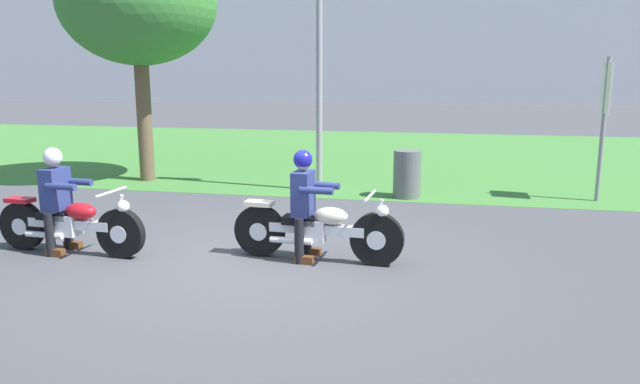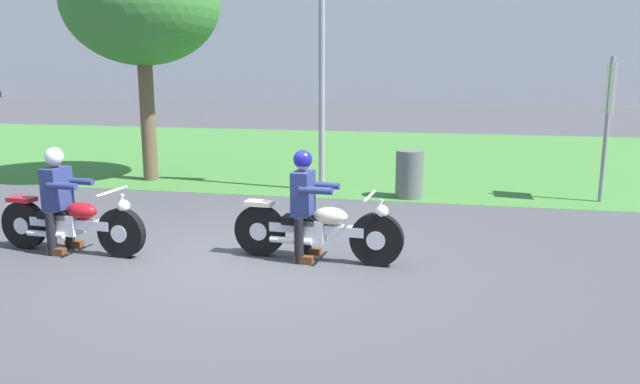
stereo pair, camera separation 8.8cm
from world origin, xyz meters
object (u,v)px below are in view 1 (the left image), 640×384
(rider_follow, at_px, (57,192))
(sign_banner, at_px, (605,107))
(motorcycle_lead, at_px, (317,230))
(streetlight_pole, at_px, (326,21))
(motorcycle_follow, at_px, (70,224))
(trash_can, at_px, (407,174))
(rider_lead, at_px, (304,196))
(tree_roadside, at_px, (138,3))

(rider_follow, xyz_separation_m, sign_banner, (7.74, 4.80, 0.90))
(rider_follow, relative_size, sign_banner, 0.54)
(motorcycle_lead, distance_m, streetlight_pole, 5.34)
(motorcycle_follow, bearing_deg, rider_follow, 179.18)
(trash_can, bearing_deg, motorcycle_follow, -132.90)
(motorcycle_lead, bearing_deg, streetlight_pole, 103.48)
(streetlight_pole, bearing_deg, motorcycle_lead, -80.41)
(rider_follow, height_order, sign_banner, sign_banner)
(trash_can, height_order, sign_banner, sign_banner)
(rider_lead, xyz_separation_m, rider_follow, (-3.25, -0.34, -0.01))
(tree_roadside, bearing_deg, rider_follow, -75.31)
(motorcycle_follow, relative_size, rider_follow, 1.54)
(trash_can, bearing_deg, rider_lead, -104.35)
(rider_lead, relative_size, sign_banner, 0.54)
(rider_lead, distance_m, tree_roadside, 7.23)
(motorcycle_lead, bearing_deg, motorcycle_follow, -170.07)
(motorcycle_lead, xyz_separation_m, tree_roadside, (-4.76, 4.80, 3.31))
(motorcycle_lead, relative_size, trash_can, 2.48)
(tree_roadside, xyz_separation_m, sign_banner, (9.09, -0.32, -1.99))
(motorcycle_follow, relative_size, streetlight_pole, 0.42)
(tree_roadside, bearing_deg, motorcycle_lead, -45.23)
(rider_lead, height_order, tree_roadside, tree_roadside)
(motorcycle_follow, bearing_deg, motorcycle_lead, 9.93)
(tree_roadside, bearing_deg, motorcycle_follow, -73.61)
(motorcycle_follow, distance_m, rider_follow, 0.46)
(rider_follow, distance_m, sign_banner, 9.16)
(rider_lead, distance_m, sign_banner, 6.40)
(tree_roadside, distance_m, streetlight_pole, 4.05)
(motorcycle_follow, bearing_deg, streetlight_pole, 66.36)
(motorcycle_follow, bearing_deg, trash_can, 50.99)
(streetlight_pole, xyz_separation_m, sign_banner, (5.08, 0.03, -1.54))
(streetlight_pole, relative_size, sign_banner, 1.98)
(motorcycle_lead, distance_m, tree_roadside, 7.52)
(motorcycle_lead, bearing_deg, rider_follow, -170.60)
(tree_roadside, xyz_separation_m, trash_can, (5.64, -0.70, -3.26))
(trash_can, relative_size, sign_banner, 0.34)
(rider_lead, distance_m, motorcycle_follow, 3.13)
(rider_lead, distance_m, trash_can, 4.23)
(streetlight_pole, bearing_deg, motorcycle_follow, -117.53)
(streetlight_pole, xyz_separation_m, trash_can, (1.63, -0.35, -2.82))
(rider_lead, bearing_deg, streetlight_pole, 101.39)
(sign_banner, bearing_deg, motorcycle_follow, -147.54)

